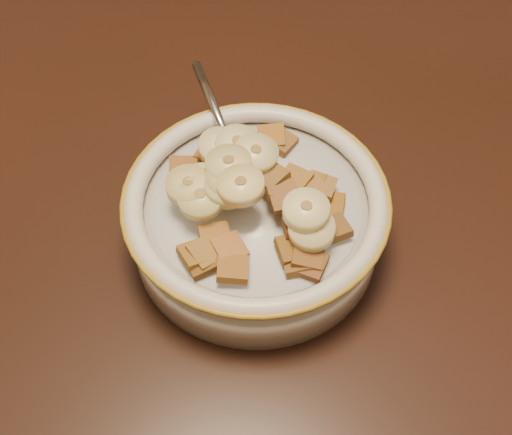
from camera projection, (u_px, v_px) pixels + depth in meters
The scene contains 47 objects.
table at pixel (264, 224), 0.57m from camera, with size 1.40×0.90×0.04m, color black.
cereal_bowl at pixel (256, 225), 0.52m from camera, with size 0.18×0.18×0.04m, color beige.
milk at pixel (256, 207), 0.50m from camera, with size 0.15×0.15×0.00m, color silver.
spoon at pixel (242, 173), 0.51m from camera, with size 0.03×0.04×0.01m, color #BCBCBD.
cereal_square_0 at pixel (206, 252), 0.46m from camera, with size 0.02×0.02×0.01m, color olive.
cereal_square_1 at pixel (183, 170), 0.51m from camera, with size 0.02×0.02×0.01m, color brown.
cereal_square_2 at pixel (298, 225), 0.47m from camera, with size 0.02×0.02×0.01m, color brown.
cereal_square_3 at pixel (295, 180), 0.49m from camera, with size 0.02×0.02×0.01m, color brown.
cereal_square_4 at pixel (280, 141), 0.53m from camera, with size 0.02×0.02×0.01m, color brown.
cereal_square_5 at pixel (249, 159), 0.50m from camera, with size 0.02×0.02×0.01m, color brown.
cereal_square_6 at pixel (334, 228), 0.48m from camera, with size 0.02×0.02×0.01m, color brown.
cereal_square_7 at pixel (320, 186), 0.49m from camera, with size 0.02×0.02×0.01m, color olive.
cereal_square_8 at pixel (190, 183), 0.50m from camera, with size 0.02×0.02×0.01m, color #8B591A.
cereal_square_9 at pixel (196, 254), 0.46m from camera, with size 0.02×0.02×0.01m, color brown.
cereal_square_10 at pixel (280, 188), 0.48m from camera, with size 0.02×0.02×0.01m, color brown.
cereal_square_11 at pixel (310, 204), 0.49m from camera, with size 0.02×0.02×0.01m, color olive.
cereal_square_12 at pixel (216, 151), 0.52m from camera, with size 0.02×0.02×0.01m, color #9C6126.
cereal_square_13 at pixel (229, 249), 0.47m from camera, with size 0.02×0.02×0.01m, color #99582B.
cereal_square_14 at pixel (285, 198), 0.48m from camera, with size 0.02×0.02×0.01m, color brown.
cereal_square_15 at pixel (293, 249), 0.47m from camera, with size 0.02×0.02×0.01m, color brown.
cereal_square_16 at pixel (309, 185), 0.50m from camera, with size 0.02×0.02×0.01m, color brown.
cereal_square_17 at pixel (233, 269), 0.46m from camera, with size 0.02×0.02×0.01m, color brown.
cereal_square_18 at pixel (211, 154), 0.51m from camera, with size 0.02×0.02×0.01m, color brown.
cereal_square_19 at pixel (308, 256), 0.46m from camera, with size 0.02×0.02×0.01m, color brown.
cereal_square_20 at pixel (310, 264), 0.46m from camera, with size 0.02×0.02×0.01m, color brown.
cereal_square_21 at pixel (299, 262), 0.46m from camera, with size 0.02×0.02×0.01m, color brown.
cereal_square_22 at pixel (270, 176), 0.49m from camera, with size 0.02×0.02×0.01m, color brown.
cereal_square_23 at pixel (202, 261), 0.46m from camera, with size 0.02×0.02×0.01m, color brown.
cereal_square_24 at pixel (217, 163), 0.51m from camera, with size 0.02×0.02×0.01m, color brown.
cereal_square_25 at pixel (271, 137), 0.53m from camera, with size 0.02×0.02×0.01m, color olive.
cereal_square_26 at pixel (329, 206), 0.49m from camera, with size 0.02×0.02×0.01m, color brown.
cereal_square_27 at pixel (209, 182), 0.49m from camera, with size 0.02×0.02×0.01m, color brown.
cereal_square_28 at pixel (306, 238), 0.47m from camera, with size 0.02×0.02×0.01m, color brown.
cereal_square_29 at pixel (215, 238), 0.47m from camera, with size 0.02×0.02×0.01m, color brown.
cereal_square_30 at pixel (222, 257), 0.47m from camera, with size 0.02×0.02×0.01m, color brown.
banana_slice_0 at pixel (312, 229), 0.46m from camera, with size 0.03×0.03×0.01m, color #FDDC9A.
banana_slice_1 at pixel (201, 198), 0.47m from camera, with size 0.03×0.03×0.01m, color #F0DA82.
banana_slice_2 at pixel (229, 164), 0.48m from camera, with size 0.03×0.03×0.01m, color #EBD18D.
banana_slice_3 at pixel (256, 154), 0.49m from camera, with size 0.03×0.03×0.01m, color #CCBF76.
banana_slice_4 at pixel (238, 145), 0.50m from camera, with size 0.03×0.03×0.01m, color beige.
banana_slice_5 at pixel (189, 186), 0.48m from camera, with size 0.03×0.03×0.01m, color #EDD183.
banana_slice_6 at pixel (202, 185), 0.48m from camera, with size 0.03×0.03×0.01m, color #DDC183.
banana_slice_7 at pixel (220, 148), 0.50m from camera, with size 0.03×0.03×0.01m, color #D8C887.
banana_slice_8 at pixel (241, 186), 0.46m from camera, with size 0.03×0.03×0.01m, color #FFDB8D.
banana_slice_9 at pixel (227, 187), 0.47m from camera, with size 0.03×0.03×0.01m, color #CFC084.
banana_slice_10 at pixel (229, 179), 0.47m from camera, with size 0.03×0.03×0.01m, color #CFBA7A.
banana_slice_11 at pixel (306, 210), 0.46m from camera, with size 0.03×0.03×0.01m, color beige.
Camera 1 is at (0.18, -0.28, 1.19)m, focal length 50.00 mm.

